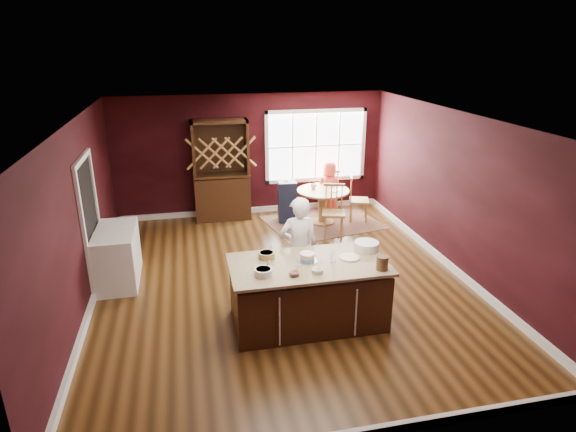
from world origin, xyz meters
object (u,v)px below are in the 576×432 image
Objects in this scene: chair_south at (334,211)px; high_chair at (287,201)px; kitchen_island at (308,294)px; washer at (115,264)px; hutch at (221,171)px; seated_woman at (329,188)px; baker at (299,248)px; toddler at (286,185)px; chair_north at (328,189)px; chair_east at (359,198)px; layer_cake at (307,257)px; dryer at (120,248)px; dining_table at (323,199)px.

chair_south is 1.12× the size of high_chair.
kitchen_island is 2.38× the size of washer.
hutch reaches higher than high_chair.
seated_woman is 1.29× the size of high_chair.
toddler is at bearing -96.12° from baker.
chair_south is (1.30, 2.99, 0.10)m from kitchen_island.
chair_south is 0.49× the size of hutch.
washer is at bearing -142.26° from toddler.
chair_north reaches higher than washer.
seated_woman is (-0.53, 0.56, 0.10)m from chair_east.
layer_cake reaches higher than high_chair.
chair_north reaches higher than toddler.
chair_south reaches higher than layer_cake.
toddler is 0.29× the size of dryer.
chair_north is at bearing -110.42° from baker.
seated_woman reaches higher than washer.
washer is (-4.86, -2.17, -0.06)m from chair_east.
seated_woman is at bearing -111.17° from baker.
dryer is (-4.34, -2.09, -0.17)m from seated_woman.
kitchen_island reaches higher than washer.
seated_woman is 1.07m from high_chair.
dryer is at bearing -24.69° from baker.
chair_east reaches higher than dining_table.
chair_east reaches higher than toddler.
washer is (-3.31, -2.45, -0.03)m from high_chair.
layer_cake is 3.17m from washer.
kitchen_island is at bearing -29.41° from washer.
chair_south is 1.09× the size of chair_north.
dining_table is at bearing -19.32° from hutch.
layer_cake is 0.28× the size of chair_east.
layer_cake is at bearing 61.64° from chair_north.
dining_table is 3.26m from baker.
high_chair is at bearing -19.63° from hutch.
dining_table is 0.77m from chair_south.
hutch is (-1.36, 0.49, 0.62)m from high_chair.
dining_table is 4.61m from washer.
hutch reaches higher than kitchen_island.
toddler is (-0.75, 1.11, 0.27)m from chair_south.
kitchen_island is at bearing -97.63° from toddler.
chair_south is at bearing -89.68° from dining_table.
seated_woman is at bearing 9.76° from toddler.
layer_cake is 0.32× the size of dryer.
dryer is at bearing 141.46° from kitchen_island.
chair_east is 1.04× the size of chair_north.
layer_cake reaches higher than kitchen_island.
seated_woman is 1.38× the size of dryer.
chair_north reaches higher than dining_table.
kitchen_island is 7.53× the size of layer_cake.
seated_woman is at bearing 69.65° from kitchen_island.
high_chair is 1.58m from hutch.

